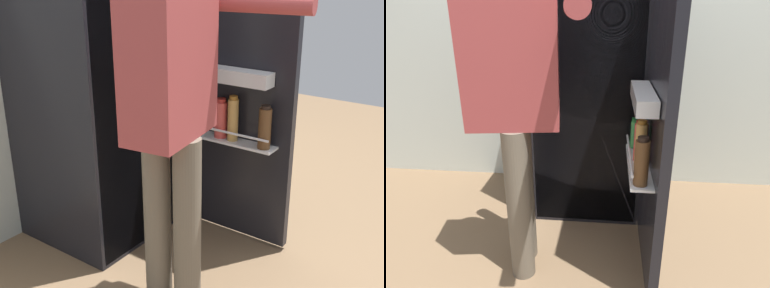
# 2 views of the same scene
# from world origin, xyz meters

# --- Properties ---
(ground_plane) EXTENTS (6.81, 6.81, 0.00)m
(ground_plane) POSITION_xyz_m (0.00, 0.00, 0.00)
(ground_plane) COLOR brown
(kitchen_wall) EXTENTS (4.40, 0.10, 2.51)m
(kitchen_wall) POSITION_xyz_m (0.00, 0.94, 1.25)
(kitchen_wall) COLOR beige
(kitchen_wall) RESTS_ON ground_plane
(refrigerator) EXTENTS (0.72, 1.30, 1.68)m
(refrigerator) POSITION_xyz_m (0.02, 0.52, 0.84)
(refrigerator) COLOR black
(refrigerator) RESTS_ON ground_plane
(person) EXTENTS (0.58, 0.67, 1.59)m
(person) POSITION_xyz_m (-0.29, -0.16, 0.95)
(person) COLOR #665B4C
(person) RESTS_ON ground_plane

